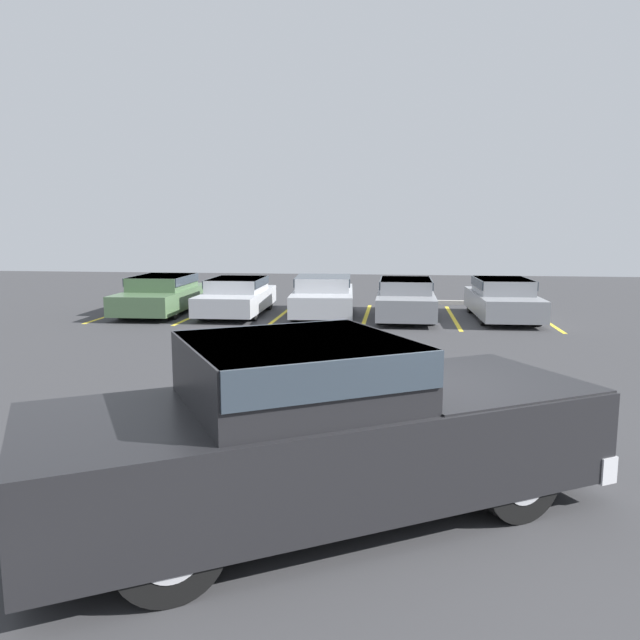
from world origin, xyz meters
TOP-DOWN VIEW (x-y plane):
  - ground_plane at (0.00, 0.00)m, footprint 60.00×60.00m
  - stall_stripe_a at (-8.63, 13.44)m, footprint 0.12×5.25m
  - stall_stripe_b at (-5.94, 13.44)m, footprint 0.12×5.25m
  - stall_stripe_c at (-3.24, 13.44)m, footprint 0.12×5.25m
  - stall_stripe_d at (-0.55, 13.44)m, footprint 0.12×5.25m
  - stall_stripe_e at (2.14, 13.44)m, footprint 0.12×5.25m
  - stall_stripe_f at (4.83, 13.44)m, footprint 0.12×5.25m
  - pickup_truck at (-0.29, -0.19)m, footprint 5.89×4.63m
  - parked_sedan_a at (-7.19, 13.37)m, footprint 1.97×4.75m
  - parked_sedan_b at (-4.68, 13.29)m, footprint 1.88×4.35m
  - parked_sedan_c at (-1.91, 13.39)m, footprint 2.16×4.50m
  - parked_sedan_d at (0.67, 13.22)m, footprint 1.71×4.52m
  - parked_sedan_e at (3.59, 13.31)m, footprint 1.85×4.35m
  - wheel_stop_curb at (2.09, 16.69)m, footprint 1.75×0.20m

SIDE VIEW (x-z plane):
  - ground_plane at x=0.00m, z-range 0.00..0.00m
  - stall_stripe_a at x=-8.63m, z-range 0.00..0.01m
  - stall_stripe_b at x=-5.94m, z-range 0.00..0.01m
  - stall_stripe_c at x=-3.24m, z-range 0.00..0.01m
  - stall_stripe_d at x=-0.55m, z-range 0.00..0.01m
  - stall_stripe_e at x=2.14m, z-range 0.00..0.01m
  - stall_stripe_f at x=4.83m, z-range 0.00..0.01m
  - wheel_stop_curb at x=2.09m, z-range 0.00..0.14m
  - parked_sedan_b at x=-4.68m, z-range 0.04..1.20m
  - parked_sedan_d at x=0.67m, z-range 0.04..1.23m
  - parked_sedan_a at x=-7.19m, z-range 0.04..1.25m
  - parked_sedan_e at x=3.59m, z-range 0.04..1.27m
  - parked_sedan_c at x=-1.91m, z-range 0.05..1.29m
  - pickup_truck at x=-0.29m, z-range 0.00..1.78m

